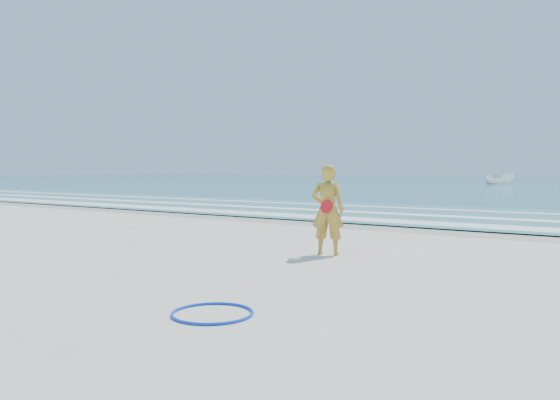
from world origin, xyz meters
The scene contains 9 objects.
ground centered at (0.00, 0.00, 0.00)m, with size 400.00×400.00×0.00m, color silver.
wet_sand centered at (0.00, 9.00, 0.00)m, with size 400.00×2.40×0.00m, color #B2A893.
shallow centered at (0.00, 14.00, 0.04)m, with size 400.00×10.00×0.01m, color #59B7AD.
foam_near centered at (0.00, 10.30, 0.05)m, with size 400.00×1.40×0.01m, color white.
foam_mid centered at (0.00, 13.20, 0.05)m, with size 400.00×0.90×0.01m, color white.
foam_far centered at (0.00, 16.50, 0.05)m, with size 400.00×0.60×0.01m, color white.
hoop centered at (2.89, -1.40, 0.02)m, with size 0.95×0.95×0.03m, color #0C39DE.
boat centered at (-9.74, 63.82, 0.81)m, with size 1.50×3.98×1.54m, color white.
woman centered at (1.67, 3.26, 0.89)m, with size 0.76×0.63×1.78m.
Camera 1 is at (7.12, -5.98, 1.64)m, focal length 35.00 mm.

